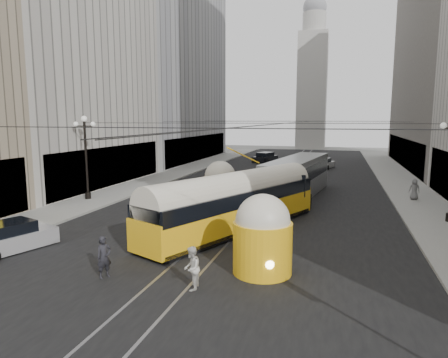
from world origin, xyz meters
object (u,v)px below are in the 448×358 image
Objects in this scene: streetcar at (235,202)px; city_bus at (297,176)px; sedan_silver at (5,239)px; pedestrian_crossing_a at (104,257)px; pedestrian_sidewalk_right at (414,189)px; pedestrian_crossing_b at (192,268)px.

streetcar reaches higher than city_bus.
city_bus is 2.61× the size of sedan_silver.
city_bus is 19.89m from pedestrian_crossing_a.
city_bus is 8.92m from pedestrian_sidewalk_right.
pedestrian_sidewalk_right reaches higher than sedan_silver.
streetcar is 11.23m from city_bus.
pedestrian_crossing_b reaches higher than sedan_silver.
sedan_silver is at bearing -124.04° from city_bus.
sedan_silver is (-11.92, -17.65, -1.08)m from city_bus.
streetcar is at bearing 34.77° from sedan_silver.
streetcar is 8.34× the size of pedestrian_crossing_a.
pedestrian_sidewalk_right reaches higher than pedestrian_crossing_a.
pedestrian_crossing_b is (0.43, -8.16, -0.82)m from streetcar.
pedestrian_sidewalk_right is (14.51, 19.63, 0.10)m from pedestrian_crossing_a.
pedestrian_crossing_a is at bearing -112.37° from streetcar.
city_bus is at bearing 55.96° from sedan_silver.
pedestrian_crossing_b is at bearing -60.35° from pedestrian_crossing_a.
pedestrian_sidewalk_right is (20.78, 18.23, 0.31)m from sedan_silver.
pedestrian_sidewalk_right is at bearing -5.41° from pedestrian_crossing_a.
pedestrian_crossing_b is (10.03, -1.50, 0.18)m from sedan_silver.
city_bus reaches higher than pedestrian_crossing_a.
pedestrian_crossing_a is (-5.65, -19.05, -0.87)m from city_bus.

